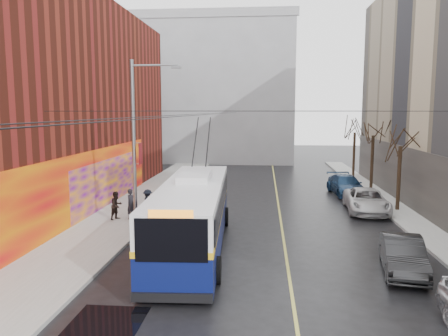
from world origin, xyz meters
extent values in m
plane|color=black|center=(0.00, 0.00, 0.00)|extent=(140.00, 140.00, 0.00)
cube|color=gray|center=(-8.00, 12.00, 0.07)|extent=(4.00, 60.00, 0.15)
cube|color=gray|center=(9.00, 12.00, 0.07)|extent=(2.00, 60.00, 0.15)
cube|color=#BFB74C|center=(1.50, 14.00, 0.00)|extent=(0.12, 50.00, 0.01)
cube|color=#5D1E12|center=(-16.00, 14.00, 7.00)|extent=(12.00, 36.00, 14.00)
cube|color=red|center=(-9.96, 10.00, 2.00)|extent=(0.08, 28.00, 4.00)
cube|color=#650598|center=(-9.92, 16.00, 1.60)|extent=(0.06, 12.00, 3.20)
cube|color=#4C4742|center=(9.97, 14.00, 2.00)|extent=(0.06, 36.00, 4.00)
cube|color=gray|center=(-6.00, 45.00, 9.00)|extent=(20.00, 12.00, 18.00)
cube|color=gray|center=(-6.00, 39.10, 17.50)|extent=(20.50, 0.40, 1.00)
cylinder|color=slate|center=(-6.30, 10.00, 4.50)|extent=(0.20, 0.20, 9.00)
cube|color=maroon|center=(-5.95, 10.00, 4.20)|extent=(0.04, 0.60, 1.10)
cylinder|color=slate|center=(-5.10, 10.00, 8.70)|extent=(2.40, 0.10, 0.10)
cube|color=slate|center=(-4.00, 10.00, 8.60)|extent=(0.50, 0.22, 0.12)
cylinder|color=black|center=(-3.80, 15.00, 6.20)|extent=(0.02, 60.00, 0.02)
cylinder|color=black|center=(-2.80, 15.00, 6.20)|extent=(0.02, 60.00, 0.02)
cylinder|color=black|center=(0.00, 6.00, 6.40)|extent=(18.00, 0.02, 0.02)
cylinder|color=black|center=(0.00, 22.00, 6.40)|extent=(18.00, 0.02, 0.02)
cylinder|color=black|center=(9.00, 16.00, 2.10)|extent=(0.24, 0.24, 4.20)
cylinder|color=black|center=(9.00, 23.00, 2.24)|extent=(0.24, 0.24, 4.48)
cylinder|color=black|center=(9.00, 30.00, 2.18)|extent=(0.24, 0.24, 4.37)
cube|color=black|center=(-4.28, -0.41, 0.00)|extent=(2.20, 3.16, 0.01)
ellipsoid|color=slate|center=(-2.67, 9.69, 7.93)|extent=(0.44, 0.20, 0.12)
ellipsoid|color=slate|center=(-1.57, 9.13, 7.09)|extent=(0.44, 0.20, 0.12)
ellipsoid|color=slate|center=(-4.50, 9.54, 7.11)|extent=(0.44, 0.20, 0.12)
cube|color=#091148|center=(-2.79, 7.43, 0.98)|extent=(3.30, 12.54, 1.55)
cube|color=silver|center=(-2.79, 7.43, 2.43)|extent=(3.30, 12.54, 1.35)
cube|color=gold|center=(-2.79, 7.43, 1.76)|extent=(3.35, 12.58, 0.23)
cube|color=black|center=(-2.48, 1.22, 2.28)|extent=(2.38, 0.16, 1.45)
cube|color=black|center=(-3.10, 13.65, 2.28)|extent=(2.38, 0.16, 1.24)
cube|color=black|center=(-4.15, 7.37, 2.33)|extent=(0.61, 11.37, 1.04)
cube|color=black|center=(-1.42, 7.50, 2.33)|extent=(0.61, 11.37, 1.04)
cube|color=silver|center=(-2.84, 8.47, 3.26)|extent=(1.60, 3.17, 0.31)
cube|color=black|center=(-2.48, 1.18, 0.36)|extent=(2.69, 0.26, 0.31)
cylinder|color=black|center=(-3.93, 3.23, 0.52)|extent=(0.36, 1.05, 1.04)
cylinder|color=black|center=(-1.24, 3.36, 0.52)|extent=(0.36, 1.05, 1.04)
cylinder|color=black|center=(-4.34, 11.50, 0.52)|extent=(0.36, 1.05, 1.04)
cylinder|color=black|center=(-1.65, 11.64, 0.52)|extent=(0.36, 1.05, 1.04)
cylinder|color=black|center=(-3.38, 12.07, 4.76)|extent=(0.24, 3.60, 2.54)
cylinder|color=black|center=(-2.66, 12.10, 4.76)|extent=(0.24, 3.60, 2.54)
imported|color=black|center=(6.03, 5.19, 0.71)|extent=(2.19, 4.48, 1.42)
imported|color=silver|center=(7.00, 15.78, 0.73)|extent=(2.77, 5.43, 1.47)
imported|color=navy|center=(6.77, 21.50, 0.75)|extent=(2.61, 5.34, 1.49)
imported|color=#A7A7AC|center=(-3.90, 16.26, 0.81)|extent=(2.44, 4.96, 1.63)
imported|color=black|center=(-7.19, 12.10, 1.04)|extent=(0.65, 0.76, 1.77)
imported|color=black|center=(-8.00, 11.90, 0.97)|extent=(0.91, 0.99, 1.64)
imported|color=black|center=(-6.50, 13.18, 0.93)|extent=(0.86, 1.14, 1.56)
camera|label=1|loc=(0.45, -12.16, 6.43)|focal=35.00mm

